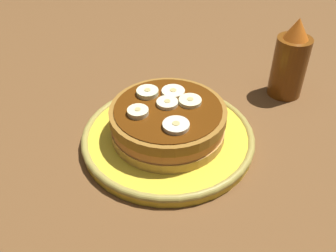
% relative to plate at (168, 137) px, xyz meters
% --- Properties ---
extents(ground_plane, '(1.40, 1.40, 0.03)m').
position_rel_plate_xyz_m(ground_plane, '(0.00, 0.00, -0.03)').
color(ground_plane, brown).
extents(plate, '(0.26, 0.26, 0.02)m').
position_rel_plate_xyz_m(plate, '(0.00, 0.00, 0.00)').
color(plate, yellow).
rests_on(plate, ground_plane).
extents(pancake_stack, '(0.17, 0.17, 0.05)m').
position_rel_plate_xyz_m(pancake_stack, '(-0.00, -0.00, 0.03)').
color(pancake_stack, gold).
rests_on(pancake_stack, plate).
extents(banana_slice_0, '(0.03, 0.03, 0.01)m').
position_rel_plate_xyz_m(banana_slice_0, '(-0.00, 0.01, 0.05)').
color(banana_slice_0, '#F0E6BA').
rests_on(banana_slice_0, pancake_stack).
extents(banana_slice_1, '(0.03, 0.03, 0.01)m').
position_rel_plate_xyz_m(banana_slice_1, '(-0.04, -0.01, 0.06)').
color(banana_slice_1, beige).
rests_on(banana_slice_1, pancake_stack).
extents(banana_slice_2, '(0.04, 0.04, 0.01)m').
position_rel_plate_xyz_m(banana_slice_2, '(0.01, -0.04, 0.06)').
color(banana_slice_2, beige).
rests_on(banana_slice_2, pancake_stack).
extents(banana_slice_3, '(0.03, 0.03, 0.01)m').
position_rel_plate_xyz_m(banana_slice_3, '(0.01, 0.04, 0.05)').
color(banana_slice_3, '#FBE5BC').
rests_on(banana_slice_3, pancake_stack).
extents(banana_slice_4, '(0.03, 0.03, 0.01)m').
position_rel_plate_xyz_m(banana_slice_4, '(-0.03, 0.04, 0.06)').
color(banana_slice_4, '#ECF2B9').
rests_on(banana_slice_4, pancake_stack).
extents(banana_slice_5, '(0.03, 0.03, 0.01)m').
position_rel_plate_xyz_m(banana_slice_5, '(0.03, 0.01, 0.06)').
color(banana_slice_5, '#F6F0B3').
rests_on(banana_slice_5, pancake_stack).
extents(syrup_bottle, '(0.06, 0.06, 0.14)m').
position_rel_plate_xyz_m(syrup_bottle, '(0.22, 0.11, 0.05)').
color(syrup_bottle, brown).
rests_on(syrup_bottle, ground_plane).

